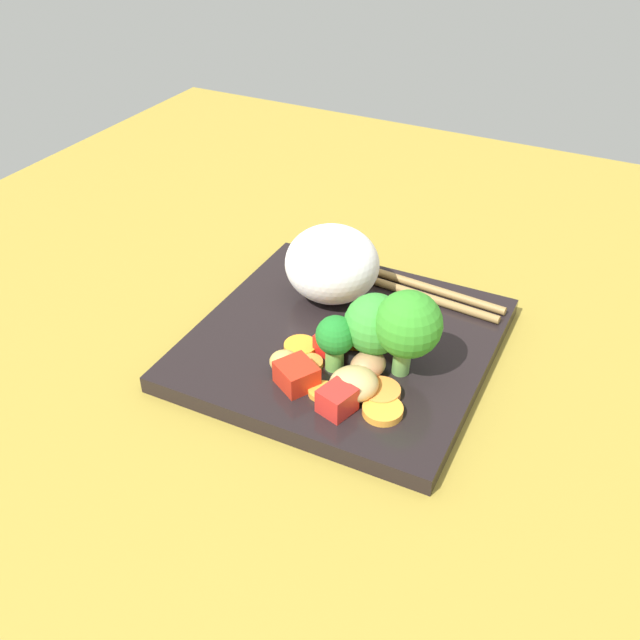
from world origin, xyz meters
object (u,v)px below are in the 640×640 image
object	(u,v)px
rice_mound	(332,264)
chopstick_pair	(401,284)
square_plate	(343,343)
carrot_slice_0	(322,392)
broccoli_floret_1	(408,326)

from	to	relation	value
rice_mound	chopstick_pair	distance (cm)	7.56
square_plate	chopstick_pair	xyz separation A→B (cm)	(9.54, -1.62, 1.15)
square_plate	carrot_slice_0	distance (cm)	7.89
broccoli_floret_1	chopstick_pair	world-z (taller)	broccoli_floret_1
square_plate	rice_mound	world-z (taller)	rice_mound
rice_mound	chopstick_pair	bearing A→B (deg)	-50.10
square_plate	chopstick_pair	size ratio (longest dim) A/B	1.22
carrot_slice_0	square_plate	bearing A→B (deg)	13.30
broccoli_floret_1	rice_mound	bearing A→B (deg)	54.31
broccoli_floret_1	chopstick_pair	xyz separation A→B (cm)	(11.72, 4.94, -4.32)
rice_mound	chopstick_pair	xyz separation A→B (cm)	(4.40, -5.26, -3.19)
square_plate	chopstick_pair	bearing A→B (deg)	-9.64
rice_mound	broccoli_floret_1	world-z (taller)	broccoli_floret_1
broccoli_floret_1	carrot_slice_0	xyz separation A→B (cm)	(-5.43, 4.76, -4.46)
rice_mound	chopstick_pair	size ratio (longest dim) A/B	0.43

